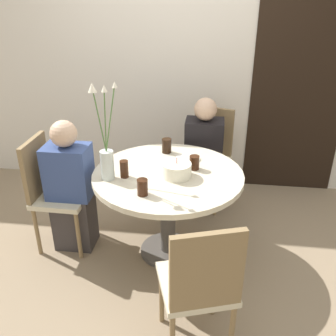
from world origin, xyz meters
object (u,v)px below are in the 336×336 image
object	(u,v)px
birthday_cake	(177,170)
person_boy	(71,191)
drink_glass_1	(167,146)
drink_glass_2	(124,169)
person_woman	(203,159)
drink_glass_3	(142,187)
chair_left_flank	(200,283)
chair_right_flank	(51,187)
side_plate	(188,159)
drink_glass_0	(194,163)
flower_vase	(106,154)
chair_far_back	(209,151)

from	to	relation	value
birthday_cake	person_boy	world-z (taller)	person_boy
birthday_cake	drink_glass_1	size ratio (longest dim) A/B	1.77
drink_glass_2	person_woman	world-z (taller)	person_woman
drink_glass_3	chair_left_flank	bearing A→B (deg)	-52.97
chair_right_flank	person_boy	distance (m)	0.16
side_plate	person_boy	size ratio (longest dim) A/B	0.18
drink_glass_1	person_boy	distance (m)	0.84
drink_glass_0	drink_glass_3	distance (m)	0.52
drink_glass_1	drink_glass_2	xyz separation A→B (m)	(-0.24, -0.47, 0.00)
flower_vase	person_boy	world-z (taller)	flower_vase
drink_glass_3	birthday_cake	bearing A→B (deg)	55.83
chair_far_back	chair_right_flank	distance (m)	1.49
chair_far_back	drink_glass_1	xyz separation A→B (m)	(-0.34, -0.52, 0.25)
flower_vase	chair_left_flank	bearing A→B (deg)	-46.43
drink_glass_0	drink_glass_1	distance (m)	0.37
flower_vase	person_woman	bearing A→B (deg)	53.85
birthday_cake	side_plate	xyz separation A→B (m)	(0.06, 0.30, -0.05)
drink_glass_0	person_boy	world-z (taller)	person_boy
chair_right_flank	drink_glass_0	xyz separation A→B (m)	(1.11, 0.08, 0.25)
chair_right_flank	flower_vase	size ratio (longest dim) A/B	1.32
chair_right_flank	chair_left_flank	xyz separation A→B (m)	(1.22, -0.89, 0.00)
chair_left_flank	side_plate	world-z (taller)	chair_left_flank
drink_glass_2	person_boy	bearing A→B (deg)	166.43
flower_vase	side_plate	xyz separation A→B (m)	(0.53, 0.40, -0.19)
drink_glass_1	drink_glass_2	distance (m)	0.53
side_plate	person_woman	size ratio (longest dim) A/B	0.18
flower_vase	drink_glass_0	bearing A→B (deg)	21.87
drink_glass_1	person_boy	world-z (taller)	person_boy
chair_right_flank	flower_vase	distance (m)	0.67
chair_left_flank	drink_glass_3	size ratio (longest dim) A/B	8.25
person_boy	birthday_cake	bearing A→B (deg)	-3.93
birthday_cake	drink_glass_3	world-z (taller)	birthday_cake
birthday_cake	drink_glass_2	size ratio (longest dim) A/B	1.65
chair_far_back	drink_glass_0	distance (m)	0.84
flower_vase	drink_glass_1	size ratio (longest dim) A/B	5.93
chair_right_flank	birthday_cake	distance (m)	1.03
chair_left_flank	person_boy	world-z (taller)	person_boy
chair_left_flank	drink_glass_0	world-z (taller)	chair_left_flank
side_plate	person_boy	bearing A→B (deg)	-164.56
chair_far_back	side_plate	bearing A→B (deg)	-86.35
birthday_cake	chair_right_flank	bearing A→B (deg)	176.58
chair_far_back	drink_glass_2	size ratio (longest dim) A/B	7.31
flower_vase	drink_glass_3	size ratio (longest dim) A/B	6.24
drink_glass_0	drink_glass_3	bearing A→B (deg)	-126.21
chair_left_flank	drink_glass_1	world-z (taller)	chair_left_flank
person_woman	person_boy	size ratio (longest dim) A/B	1.00
person_woman	chair_left_flank	bearing A→B (deg)	-88.01
chair_left_flank	drink_glass_3	world-z (taller)	chair_left_flank
side_plate	person_boy	xyz separation A→B (m)	(-0.89, -0.25, -0.22)
drink_glass_1	person_boy	bearing A→B (deg)	-153.40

